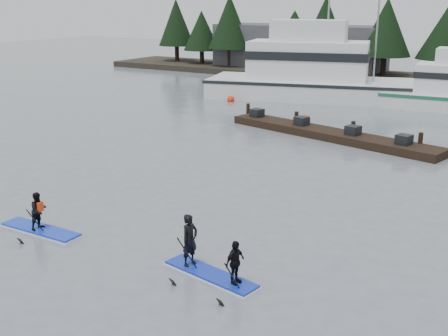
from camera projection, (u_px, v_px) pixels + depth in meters
The scene contains 10 objects.
ground at pixel (124, 248), 17.65m from camera, with size 160.00×160.00×0.00m, color slate.
far_shore at pixel (428, 81), 51.84m from camera, with size 70.00×8.00×0.60m, color #2D281E.
treeline at pixel (427, 85), 51.93m from camera, with size 60.00×4.00×8.00m, color black, non-canonical shape.
waterfront_building at pixel (299, 49), 59.87m from camera, with size 18.00×6.00×5.00m, color #4C4C51.
fishing_boat_large at pixel (330, 88), 44.23m from camera, with size 21.12×10.87×11.18m.
floating_dock at pixel (330, 134), 31.68m from camera, with size 13.26×1.77×0.44m, color black.
buoy_a at pixel (231, 102), 43.20m from camera, with size 0.58×0.58×0.58m, color #FF260C.
buoy_b at pixel (306, 122), 35.90m from camera, with size 0.60×0.60×0.60m, color #FF260C.
paddleboard_solo at pixel (39, 218), 18.78m from camera, with size 3.07×1.06×1.85m.
paddleboard_duo at pixel (210, 257), 15.68m from camera, with size 3.09×1.44×2.13m.
Camera 1 is at (11.15, -12.14, 7.47)m, focal length 45.00 mm.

